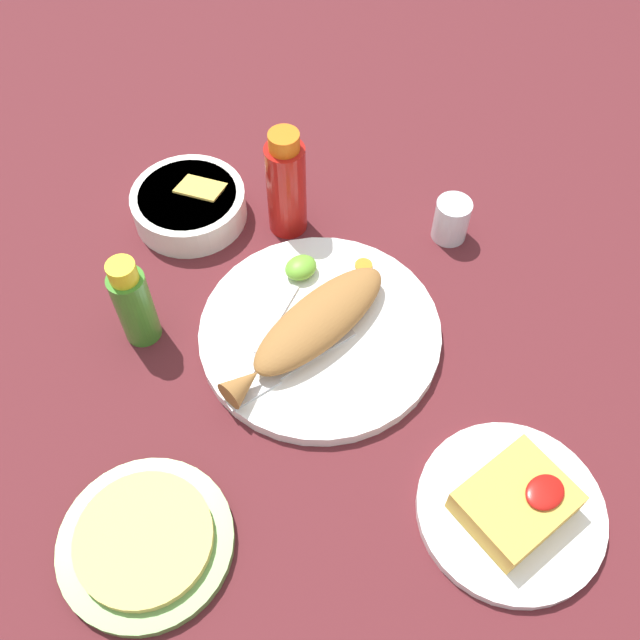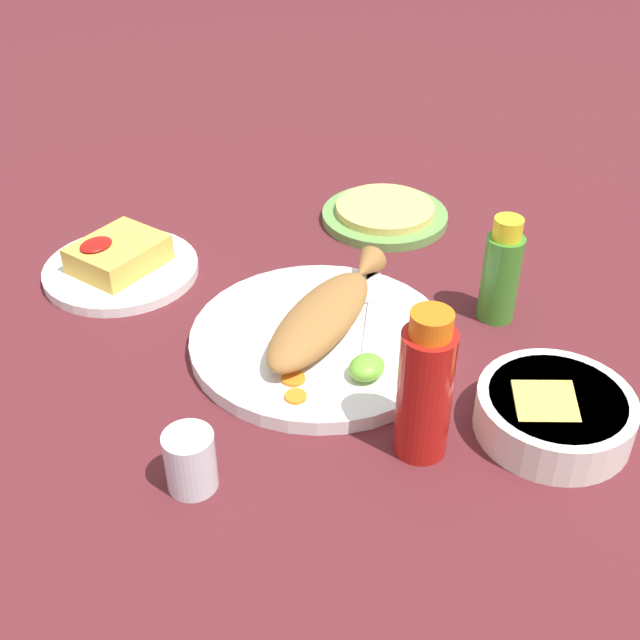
{
  "view_description": "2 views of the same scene",
  "coord_description": "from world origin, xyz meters",
  "px_view_note": "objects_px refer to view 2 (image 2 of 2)",
  "views": [
    {
      "loc": [
        -0.31,
        -0.4,
        0.77
      ],
      "look_at": [
        0.0,
        0.0,
        0.04
      ],
      "focal_mm": 40.0,
      "sensor_mm": 36.0,
      "label": 1
    },
    {
      "loc": [
        0.63,
        0.44,
        0.58
      ],
      "look_at": [
        0.0,
        0.0,
        0.04
      ],
      "focal_mm": 45.0,
      "sensor_mm": 36.0,
      "label": 2
    }
  ],
  "objects_px": {
    "fork_far": "(371,308)",
    "hot_sauce_bottle_red": "(425,388)",
    "salt_cup": "(191,464)",
    "guacamole_bowl": "(554,411)",
    "fried_fish": "(325,314)",
    "main_plate": "(320,340)",
    "fork_near": "(338,297)",
    "side_plate_fries": "(121,270)",
    "hot_sauce_bottle_green": "(501,273)",
    "tortilla_plate": "(385,217)"
  },
  "relations": [
    {
      "from": "salt_cup",
      "to": "tortilla_plate",
      "type": "xyz_separation_m",
      "value": [
        -0.56,
        -0.13,
        -0.02
      ]
    },
    {
      "from": "hot_sauce_bottle_red",
      "to": "guacamole_bowl",
      "type": "distance_m",
      "value": 0.15
    },
    {
      "from": "main_plate",
      "to": "guacamole_bowl",
      "type": "xyz_separation_m",
      "value": [
        -0.02,
        0.28,
        0.02
      ]
    },
    {
      "from": "tortilla_plate",
      "to": "hot_sauce_bottle_green",
      "type": "bearing_deg",
      "value": 61.06
    },
    {
      "from": "fried_fish",
      "to": "hot_sauce_bottle_red",
      "type": "height_order",
      "value": "hot_sauce_bottle_red"
    },
    {
      "from": "hot_sauce_bottle_green",
      "to": "hot_sauce_bottle_red",
      "type": "bearing_deg",
      "value": 8.06
    },
    {
      "from": "hot_sauce_bottle_green",
      "to": "side_plate_fries",
      "type": "bearing_deg",
      "value": -66.33
    },
    {
      "from": "hot_sauce_bottle_red",
      "to": "hot_sauce_bottle_green",
      "type": "relative_size",
      "value": 1.21
    },
    {
      "from": "hot_sauce_bottle_red",
      "to": "fork_far",
      "type": "bearing_deg",
      "value": -135.25
    },
    {
      "from": "salt_cup",
      "to": "main_plate",
      "type": "bearing_deg",
      "value": -174.1
    },
    {
      "from": "fork_near",
      "to": "hot_sauce_bottle_red",
      "type": "distance_m",
      "value": 0.27
    },
    {
      "from": "fried_fish",
      "to": "fork_near",
      "type": "height_order",
      "value": "fried_fish"
    },
    {
      "from": "fork_far",
      "to": "hot_sauce_bottle_red",
      "type": "relative_size",
      "value": 1.01
    },
    {
      "from": "side_plate_fries",
      "to": "main_plate",
      "type": "bearing_deg",
      "value": 94.32
    },
    {
      "from": "fried_fish",
      "to": "salt_cup",
      "type": "height_order",
      "value": "salt_cup"
    },
    {
      "from": "hot_sauce_bottle_green",
      "to": "fried_fish",
      "type": "bearing_deg",
      "value": -41.54
    },
    {
      "from": "hot_sauce_bottle_red",
      "to": "side_plate_fries",
      "type": "height_order",
      "value": "hot_sauce_bottle_red"
    },
    {
      "from": "fried_fish",
      "to": "hot_sauce_bottle_red",
      "type": "bearing_deg",
      "value": 54.89
    },
    {
      "from": "main_plate",
      "to": "guacamole_bowl",
      "type": "relative_size",
      "value": 1.91
    },
    {
      "from": "main_plate",
      "to": "hot_sauce_bottle_green",
      "type": "height_order",
      "value": "hot_sauce_bottle_green"
    },
    {
      "from": "hot_sauce_bottle_red",
      "to": "salt_cup",
      "type": "xyz_separation_m",
      "value": [
        0.17,
        -0.16,
        -0.05
      ]
    },
    {
      "from": "hot_sauce_bottle_green",
      "to": "side_plate_fries",
      "type": "xyz_separation_m",
      "value": [
        0.2,
        -0.46,
        -0.06
      ]
    },
    {
      "from": "main_plate",
      "to": "fork_near",
      "type": "height_order",
      "value": "fork_near"
    },
    {
      "from": "main_plate",
      "to": "hot_sauce_bottle_green",
      "type": "bearing_deg",
      "value": 140.7
    },
    {
      "from": "hot_sauce_bottle_red",
      "to": "tortilla_plate",
      "type": "distance_m",
      "value": 0.49
    },
    {
      "from": "fried_fish",
      "to": "side_plate_fries",
      "type": "relative_size",
      "value": 1.28
    },
    {
      "from": "guacamole_bowl",
      "to": "fried_fish",
      "type": "bearing_deg",
      "value": -88.4
    },
    {
      "from": "salt_cup",
      "to": "guacamole_bowl",
      "type": "bearing_deg",
      "value": 136.73
    },
    {
      "from": "hot_sauce_bottle_red",
      "to": "guacamole_bowl",
      "type": "bearing_deg",
      "value": 135.38
    },
    {
      "from": "fork_near",
      "to": "hot_sauce_bottle_green",
      "type": "distance_m",
      "value": 0.2
    },
    {
      "from": "salt_cup",
      "to": "side_plate_fries",
      "type": "distance_m",
      "value": 0.41
    },
    {
      "from": "hot_sauce_bottle_red",
      "to": "guacamole_bowl",
      "type": "height_order",
      "value": "hot_sauce_bottle_red"
    },
    {
      "from": "fork_far",
      "to": "hot_sauce_bottle_green",
      "type": "relative_size",
      "value": 1.22
    },
    {
      "from": "side_plate_fries",
      "to": "salt_cup",
      "type": "bearing_deg",
      "value": 55.98
    },
    {
      "from": "hot_sauce_bottle_red",
      "to": "side_plate_fries",
      "type": "xyz_separation_m",
      "value": [
        -0.06,
        -0.49,
        -0.07
      ]
    },
    {
      "from": "salt_cup",
      "to": "guacamole_bowl",
      "type": "xyz_separation_m",
      "value": [
        -0.27,
        0.26,
        -0.0
      ]
    },
    {
      "from": "fried_fish",
      "to": "hot_sauce_bottle_red",
      "type": "xyz_separation_m",
      "value": [
        0.09,
        0.18,
        0.04
      ]
    },
    {
      "from": "guacamole_bowl",
      "to": "hot_sauce_bottle_green",
      "type": "bearing_deg",
      "value": -138.97
    },
    {
      "from": "main_plate",
      "to": "fried_fish",
      "type": "relative_size",
      "value": 1.16
    },
    {
      "from": "main_plate",
      "to": "tortilla_plate",
      "type": "xyz_separation_m",
      "value": [
        -0.31,
        -0.1,
        -0.0
      ]
    },
    {
      "from": "main_plate",
      "to": "salt_cup",
      "type": "relative_size",
      "value": 4.86
    },
    {
      "from": "salt_cup",
      "to": "guacamole_bowl",
      "type": "distance_m",
      "value": 0.37
    },
    {
      "from": "salt_cup",
      "to": "guacamole_bowl",
      "type": "relative_size",
      "value": 0.39
    },
    {
      "from": "fork_near",
      "to": "side_plate_fries",
      "type": "xyz_separation_m",
      "value": [
        0.1,
        -0.29,
        -0.01
      ]
    },
    {
      "from": "fork_far",
      "to": "main_plate",
      "type": "bearing_deg",
      "value": 135.43
    },
    {
      "from": "fork_far",
      "to": "guacamole_bowl",
      "type": "height_order",
      "value": "guacamole_bowl"
    },
    {
      "from": "fork_far",
      "to": "side_plate_fries",
      "type": "height_order",
      "value": "fork_far"
    },
    {
      "from": "fork_far",
      "to": "salt_cup",
      "type": "height_order",
      "value": "salt_cup"
    },
    {
      "from": "fried_fish",
      "to": "hot_sauce_bottle_green",
      "type": "relative_size",
      "value": 1.92
    },
    {
      "from": "fried_fish",
      "to": "fork_far",
      "type": "xyz_separation_m",
      "value": [
        -0.07,
        0.02,
        -0.02
      ]
    }
  ]
}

